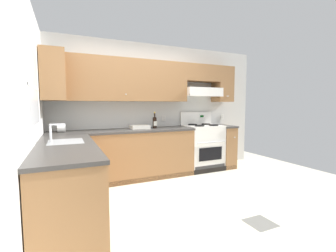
# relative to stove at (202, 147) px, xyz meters

# --- Properties ---
(ground_plane) EXTENTS (7.04, 7.04, 0.00)m
(ground_plane) POSITION_rel_stove_xyz_m (-1.38, -1.25, -0.48)
(ground_plane) COLOR beige
(floor_accent_tile) EXTENTS (0.30, 0.30, 0.01)m
(floor_accent_tile) POSITION_rel_stove_xyz_m (-0.62, -2.19, -0.48)
(floor_accent_tile) COLOR slate
(floor_accent_tile) RESTS_ON ground_plane
(wall_back) EXTENTS (4.68, 0.57, 2.55)m
(wall_back) POSITION_rel_stove_xyz_m (-0.99, 0.27, 1.00)
(wall_back) COLOR silver
(wall_back) RESTS_ON ground_plane
(wall_left) EXTENTS (0.47, 4.00, 2.55)m
(wall_left) POSITION_rel_stove_xyz_m (-2.97, -1.03, 0.87)
(wall_left) COLOR silver
(wall_left) RESTS_ON ground_plane
(counter_back_run) EXTENTS (3.60, 0.65, 0.91)m
(counter_back_run) POSITION_rel_stove_xyz_m (-1.42, -0.01, -0.03)
(counter_back_run) COLOR olive
(counter_back_run) RESTS_ON ground_plane
(counter_left_run) EXTENTS (0.63, 1.91, 1.13)m
(counter_left_run) POSITION_rel_stove_xyz_m (-2.62, -1.25, -0.02)
(counter_left_run) COLOR olive
(counter_left_run) RESTS_ON ground_plane
(stove) EXTENTS (0.76, 0.62, 1.20)m
(stove) POSITION_rel_stove_xyz_m (0.00, 0.00, 0.00)
(stove) COLOR white
(stove) RESTS_ON ground_plane
(wine_bottle) EXTENTS (0.08, 0.08, 0.31)m
(wine_bottle) POSITION_rel_stove_xyz_m (-1.07, 0.01, 0.56)
(wine_bottle) COLOR black
(wine_bottle) RESTS_ON counter_back_run
(bowl) EXTENTS (0.34, 0.26, 0.06)m
(bowl) POSITION_rel_stove_xyz_m (-1.35, 0.07, 0.45)
(bowl) COLOR white
(bowl) RESTS_ON counter_back_run
(paper_towel_roll) EXTENTS (0.13, 0.14, 0.14)m
(paper_towel_roll) POSITION_rel_stove_xyz_m (-2.68, 0.06, 0.50)
(paper_towel_roll) COLOR white
(paper_towel_roll) RESTS_ON counter_back_run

